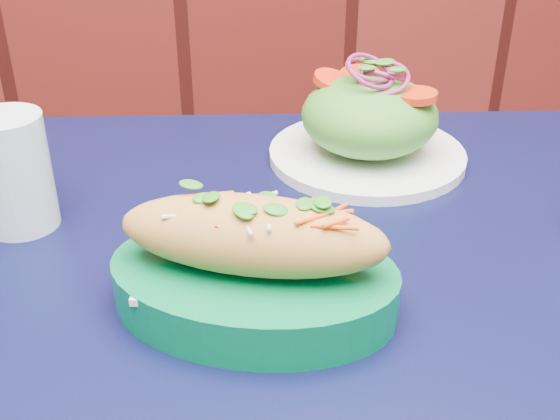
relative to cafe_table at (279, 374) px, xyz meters
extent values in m
cube|color=black|center=(0.00, 0.00, 0.07)|extent=(0.91, 0.91, 0.03)
cylinder|color=black|center=(-0.28, 0.37, -0.30)|extent=(0.04, 0.04, 0.72)
cylinder|color=black|center=(0.37, 0.28, -0.30)|extent=(0.04, 0.04, 0.72)
cube|color=white|center=(-0.02, -0.01, 0.12)|extent=(0.19, 0.14, 0.01)
ellipsoid|color=gold|center=(-0.02, -0.01, 0.16)|extent=(0.22, 0.14, 0.06)
cylinder|color=white|center=(0.15, 0.24, 0.09)|extent=(0.22, 0.22, 0.01)
ellipsoid|color=#4C992D|center=(0.15, 0.24, 0.14)|extent=(0.15, 0.15, 0.08)
cylinder|color=red|center=(0.19, 0.21, 0.18)|extent=(0.04, 0.04, 0.01)
cylinder|color=red|center=(0.11, 0.27, 0.18)|extent=(0.04, 0.04, 0.01)
cylinder|color=red|center=(0.15, 0.28, 0.18)|extent=(0.04, 0.04, 0.01)
torus|color=#95205A|center=(0.15, 0.24, 0.19)|extent=(0.06, 0.06, 0.01)
torus|color=#95205A|center=(0.15, 0.24, 0.19)|extent=(0.06, 0.06, 0.01)
torus|color=#95205A|center=(0.15, 0.24, 0.20)|extent=(0.06, 0.06, 0.01)
torus|color=#95205A|center=(0.15, 0.24, 0.20)|extent=(0.06, 0.06, 0.01)
cylinder|color=silver|center=(-0.22, 0.16, 0.14)|extent=(0.07, 0.07, 0.11)
camera|label=1|loc=(-0.08, -0.46, 0.44)|focal=45.00mm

